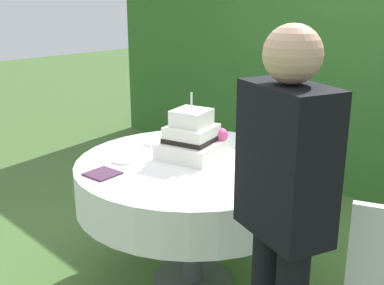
% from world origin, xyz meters
% --- Properties ---
extents(ground_plane, '(20.00, 20.00, 0.00)m').
position_xyz_m(ground_plane, '(0.00, 0.00, 0.00)').
color(ground_plane, '#476B33').
extents(foliage_hedge, '(6.08, 0.68, 2.25)m').
position_xyz_m(foliage_hedge, '(0.00, 2.17, 1.13)').
color(foliage_hedge, '#336628').
rests_on(foliage_hedge, ground_plane).
extents(cake_table, '(1.32, 1.32, 0.77)m').
position_xyz_m(cake_table, '(0.00, 0.00, 0.65)').
color(cake_table, '#4C4C51').
rests_on(cake_table, ground_plane).
extents(wedding_cake, '(0.40, 0.40, 0.38)m').
position_xyz_m(wedding_cake, '(-0.06, 0.06, 0.88)').
color(wedding_cake, white).
rests_on(wedding_cake, cake_table).
extents(serving_plate_near, '(0.15, 0.15, 0.01)m').
position_xyz_m(serving_plate_near, '(-0.27, -0.27, 0.78)').
color(serving_plate_near, white).
rests_on(serving_plate_near, cake_table).
extents(serving_plate_far, '(0.10, 0.10, 0.01)m').
position_xyz_m(serving_plate_far, '(0.23, 0.32, 0.78)').
color(serving_plate_far, white).
rests_on(serving_plate_far, cake_table).
extents(serving_plate_left, '(0.11, 0.11, 0.01)m').
position_xyz_m(serving_plate_left, '(-0.41, 0.04, 0.78)').
color(serving_plate_left, white).
rests_on(serving_plate_left, cake_table).
extents(napkin_stack, '(0.17, 0.17, 0.01)m').
position_xyz_m(napkin_stack, '(-0.18, -0.48, 0.78)').
color(napkin_stack, '#4C2D47').
rests_on(napkin_stack, cake_table).
extents(standing_person, '(0.40, 0.30, 1.60)m').
position_xyz_m(standing_person, '(0.94, -0.45, 0.93)').
color(standing_person, black).
rests_on(standing_person, ground_plane).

